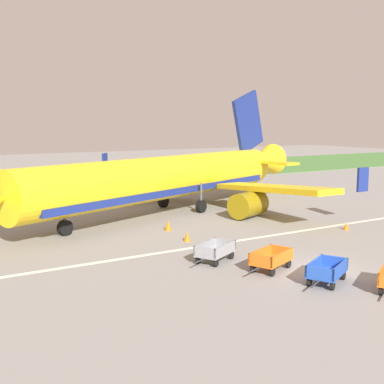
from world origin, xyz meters
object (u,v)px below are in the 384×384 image
Objects in this scene: baggage_cart_second_in_row at (327,271)px; traffic_cone_near_plane at (346,226)px; traffic_cone_mid_apron at (187,237)px; traffic_cone_by_carts at (168,225)px; airplane at (171,178)px; baggage_cart_fourth_in_row at (215,251)px; baggage_cart_third_in_row at (271,259)px.

traffic_cone_near_plane is at bearing 37.08° from baggage_cart_second_in_row.
traffic_cone_mid_apron is at bearing 97.39° from baggage_cart_second_in_row.
baggage_cart_second_in_row reaches higher than traffic_cone_by_carts.
baggage_cart_second_in_row reaches higher than traffic_cone_mid_apron.
baggage_cart_fourth_in_row is at bearing -110.23° from airplane.
traffic_cone_near_plane is (7.51, -13.10, -2.77)m from airplane.
baggage_cart_fourth_in_row is 4.87× the size of traffic_cone_by_carts.
traffic_cone_mid_apron is 0.88× the size of traffic_cone_by_carts.
baggage_cart_fourth_in_row is at bearing -101.07° from traffic_cone_by_carts.
baggage_cart_second_in_row is 5.55× the size of traffic_cone_mid_apron.
traffic_cone_near_plane is (10.47, 7.91, -0.32)m from baggage_cart_second_in_row.
baggage_cart_second_in_row is 13.13m from traffic_cone_near_plane.
baggage_cart_third_in_row is 11.56m from traffic_cone_by_carts.
traffic_cone_near_plane is 12.29m from traffic_cone_mid_apron.
airplane is at bearing 77.72° from baggage_cart_third_in_row.
baggage_cart_fourth_in_row is at bearing -171.83° from traffic_cone_near_plane.
traffic_cone_near_plane is 13.19m from traffic_cone_by_carts.
traffic_cone_near_plane is at bearing -30.67° from traffic_cone_by_carts.
airplane is at bearing 81.98° from baggage_cart_second_in_row.
traffic_cone_near_plane is at bearing -14.56° from traffic_cone_mid_apron.
traffic_cone_mid_apron is at bearing 93.49° from baggage_cart_third_in_row.
airplane is 57.47× the size of traffic_cone_mid_apron.
baggage_cart_fourth_in_row reaches higher than traffic_cone_near_plane.
traffic_cone_by_carts is (0.55, 3.64, 0.04)m from traffic_cone_mid_apron.
airplane is at bearing 66.32° from traffic_cone_mid_apron.
airplane is 7.91m from traffic_cone_by_carts.
baggage_cart_second_in_row is 6.13× the size of traffic_cone_near_plane.
baggage_cart_second_in_row is at bearing -98.02° from airplane.
airplane reaches higher than traffic_cone_near_plane.
baggage_cart_fourth_in_row is at bearing 112.92° from baggage_cart_second_in_row.
baggage_cart_second_in_row is (-2.96, -21.01, -2.45)m from airplane.
airplane is at bearing 69.77° from baggage_cart_fourth_in_row.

